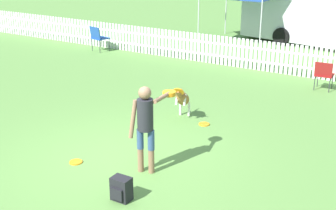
% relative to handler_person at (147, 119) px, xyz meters
% --- Properties ---
extents(ground_plane, '(240.00, 240.00, 0.00)m').
position_rel_handler_person_xyz_m(ground_plane, '(-0.64, 0.15, -1.00)').
color(ground_plane, '#5B8C42').
extents(handler_person, '(0.45, 1.04, 1.60)m').
position_rel_handler_person_xyz_m(handler_person, '(0.00, 0.00, 0.00)').
color(handler_person, '#8C664C').
rests_on(handler_person, ground_plane).
extents(leaping_dog, '(0.46, 0.97, 0.88)m').
position_rel_handler_person_xyz_m(leaping_dog, '(-0.71, 2.50, -0.49)').
color(leaping_dog, olive).
rests_on(leaping_dog, ground_plane).
extents(frisbee_near_handler, '(0.24, 0.24, 0.02)m').
position_rel_handler_person_xyz_m(frisbee_near_handler, '(-1.31, -0.43, -0.99)').
color(frisbee_near_handler, orange).
rests_on(frisbee_near_handler, ground_plane).
extents(frisbee_near_dog, '(0.24, 0.24, 0.02)m').
position_rel_handler_person_xyz_m(frisbee_near_dog, '(-0.12, 2.47, -0.99)').
color(frisbee_near_dog, orange).
rests_on(frisbee_near_dog, ground_plane).
extents(backpack_on_grass, '(0.31, 0.26, 0.39)m').
position_rel_handler_person_xyz_m(backpack_on_grass, '(0.19, -1.04, -0.81)').
color(backpack_on_grass, black).
rests_on(backpack_on_grass, ground_plane).
extents(picket_fence, '(24.46, 0.04, 0.95)m').
position_rel_handler_person_xyz_m(picket_fence, '(-0.64, 7.36, -0.52)').
color(picket_fence, white).
rests_on(picket_fence, ground_plane).
extents(folding_chair_blue_left, '(0.62, 0.64, 0.92)m').
position_rel_handler_person_xyz_m(folding_chair_blue_left, '(-6.63, 6.74, -0.45)').
color(folding_chair_blue_left, '#333338').
rests_on(folding_chair_blue_left, ground_plane).
extents(folding_chair_center, '(0.48, 0.50, 0.81)m').
position_rel_handler_person_xyz_m(folding_chair_center, '(1.50, 6.35, -0.52)').
color(folding_chair_center, '#333338').
rests_on(folding_chair_center, ground_plane).
extents(equipment_trailer, '(5.87, 3.15, 2.49)m').
position_rel_handler_person_xyz_m(equipment_trailer, '(-0.48, 12.25, 0.31)').
color(equipment_trailer, silver).
rests_on(equipment_trailer, ground_plane).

